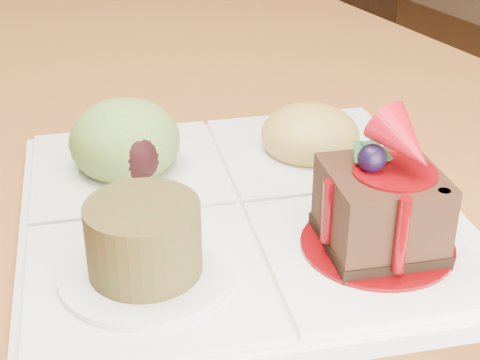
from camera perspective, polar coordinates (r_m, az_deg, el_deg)
name	(u,v)px	position (r m, az deg, el deg)	size (l,w,h in m)	color
chair_right	(308,56)	(1.70, 5.26, 9.53)	(0.40, 0.40, 0.83)	black
sampler_plate	(235,193)	(0.50, -0.36, -1.05)	(0.36, 0.36, 0.11)	silver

